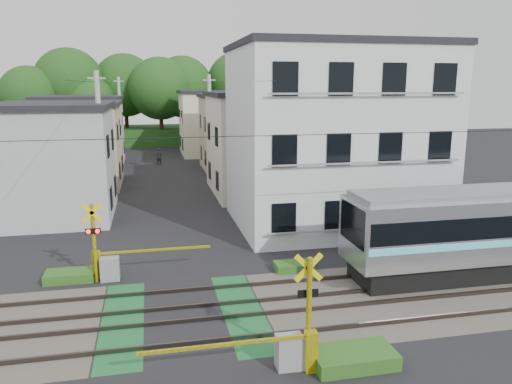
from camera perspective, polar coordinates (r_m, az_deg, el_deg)
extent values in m
plane|color=black|center=(16.64, -8.27, -13.83)|extent=(120.00, 120.00, 0.00)
cube|color=#47423A|center=(16.64, -8.27, -13.83)|extent=(120.00, 6.00, 0.00)
cube|color=black|center=(16.64, -8.27, -13.82)|extent=(5.20, 120.00, 0.00)
cube|color=#145126|center=(16.65, -15.01, -14.10)|extent=(1.30, 6.00, 0.00)
cube|color=#145126|center=(16.84, -1.63, -13.35)|extent=(1.30, 6.00, 0.00)
cube|color=#3F3833|center=(14.92, -7.75, -16.75)|extent=(120.00, 0.08, 0.14)
cube|color=#3F3833|center=(16.16, -8.15, -14.38)|extent=(120.00, 0.08, 0.14)
cube|color=#3F3833|center=(17.06, -8.40, -12.90)|extent=(120.00, 0.08, 0.14)
cube|color=#3F3833|center=(18.34, -8.70, -11.07)|extent=(120.00, 0.08, 0.14)
cube|color=black|center=(19.98, 17.30, -8.88)|extent=(2.19, 2.01, 0.55)
cube|color=black|center=(18.29, 11.09, -3.61)|extent=(0.10, 2.19, 1.42)
cylinder|color=yellow|center=(13.29, 6.05, -13.58)|extent=(0.14, 0.14, 3.00)
cube|color=yellow|center=(12.91, 6.03, -8.59)|extent=(0.77, 0.05, 0.77)
cube|color=yellow|center=(12.91, 6.03, -8.59)|extent=(0.77, 0.05, 0.77)
cube|color=black|center=(13.17, 5.96, -11.44)|extent=(0.55, 0.05, 0.20)
sphere|color=#FF0C07|center=(13.18, 5.21, -11.41)|extent=(0.16, 0.16, 0.16)
sphere|color=#FF0C07|center=(13.27, 6.55, -11.27)|extent=(0.16, 0.16, 0.16)
cube|color=gray|center=(13.65, 3.85, -17.79)|extent=(0.70, 0.50, 0.90)
cube|color=yellow|center=(13.52, 6.30, -17.66)|extent=(0.30, 0.30, 1.10)
cube|color=yellow|center=(12.84, -3.67, -17.03)|extent=(4.20, 0.08, 0.08)
cylinder|color=yellow|center=(19.55, -18.00, -5.59)|extent=(0.14, 0.14, 3.00)
cube|color=yellow|center=(19.13, -18.26, -2.25)|extent=(0.77, 0.05, 0.77)
cube|color=yellow|center=(19.13, -18.26, -2.25)|extent=(0.77, 0.05, 0.77)
cube|color=black|center=(19.31, -18.12, -4.27)|extent=(0.55, 0.05, 0.20)
sphere|color=#FF0C07|center=(19.27, -18.62, -4.33)|extent=(0.16, 0.16, 0.16)
sphere|color=#FF0C07|center=(19.24, -17.67, -4.30)|extent=(0.16, 0.16, 0.16)
cube|color=gray|center=(19.83, -16.35, -8.43)|extent=(0.70, 0.50, 0.90)
cube|color=yellow|center=(20.08, -17.75, -7.96)|extent=(0.30, 0.30, 1.10)
cube|color=yellow|center=(19.82, -11.32, -6.50)|extent=(4.20, 0.08, 0.08)
cube|color=silver|center=(26.32, 8.79, 5.99)|extent=(10.00, 8.00, 9.00)
cube|color=black|center=(26.24, 9.13, 16.14)|extent=(10.20, 8.16, 0.30)
cube|color=black|center=(21.95, 3.20, -3.07)|extent=(1.10, 0.06, 1.40)
cube|color=black|center=(22.70, 9.18, -2.70)|extent=(1.10, 0.06, 1.40)
cube|color=black|center=(23.69, 14.73, -2.33)|extent=(1.10, 0.06, 1.40)
cube|color=black|center=(24.87, 19.78, -1.97)|extent=(1.10, 0.06, 1.40)
cube|color=gray|center=(23.14, 12.23, -4.08)|extent=(9.00, 0.06, 0.08)
cube|color=black|center=(21.36, 3.30, 4.72)|extent=(1.10, 0.06, 1.40)
cube|color=black|center=(22.13, 9.45, 4.83)|extent=(1.10, 0.06, 1.40)
cube|color=black|center=(23.14, 15.12, 4.89)|extent=(1.10, 0.06, 1.40)
cube|color=black|center=(24.35, 20.28, 4.90)|extent=(1.10, 0.06, 1.40)
cube|color=gray|center=(22.50, 12.57, 3.28)|extent=(9.00, 0.06, 0.08)
cube|color=black|center=(21.19, 3.40, 12.79)|extent=(1.10, 0.06, 1.40)
cube|color=black|center=(21.96, 9.72, 12.61)|extent=(1.10, 0.06, 1.40)
cube|color=black|center=(22.98, 15.54, 12.32)|extent=(1.10, 0.06, 1.40)
cube|color=black|center=(24.20, 20.81, 11.95)|extent=(1.10, 0.06, 1.40)
cube|color=gray|center=(22.26, 12.93, 10.93)|extent=(9.00, 0.06, 0.08)
cube|color=#A7AAAC|center=(29.81, -22.95, 2.97)|extent=(7.00, 7.00, 6.00)
cube|color=black|center=(29.53, -23.46, 9.01)|extent=(7.35, 7.35, 0.30)
cube|color=black|center=(27.93, -16.20, -0.66)|extent=(0.06, 1.00, 1.20)
cube|color=black|center=(31.35, -15.78, 0.73)|extent=(0.06, 1.00, 1.20)
cube|color=black|center=(27.47, -16.54, 5.05)|extent=(0.06, 1.00, 1.20)
cube|color=black|center=(30.94, -16.08, 5.82)|extent=(0.06, 1.00, 1.20)
cube|color=beige|center=(34.06, 0.94, 5.39)|extent=(7.00, 8.00, 6.50)
cube|color=black|center=(33.83, 0.96, 11.12)|extent=(7.35, 8.40, 0.30)
cube|color=black|center=(31.79, -4.47, 1.31)|extent=(0.06, 1.00, 1.20)
cube|color=black|center=(35.69, -5.33, 2.49)|extent=(0.06, 1.00, 1.20)
cube|color=black|center=(31.38, -4.55, 6.34)|extent=(0.06, 1.00, 1.20)
cube|color=black|center=(35.34, -5.42, 6.97)|extent=(0.06, 1.00, 1.20)
cube|color=tan|center=(38.70, -21.26, 4.86)|extent=(8.00, 7.00, 5.80)
cube|color=black|center=(38.48, -21.61, 9.36)|extent=(8.40, 7.35, 0.30)
cube|color=black|center=(36.75, -15.28, 2.39)|extent=(0.06, 1.00, 1.20)
cube|color=black|center=(40.21, -15.03, 3.21)|extent=(0.06, 1.00, 1.20)
cube|color=black|center=(36.41, -15.52, 6.73)|extent=(0.06, 1.00, 1.20)
cube|color=black|center=(39.89, -15.25, 7.18)|extent=(0.06, 1.00, 1.20)
cube|color=tan|center=(43.90, -1.50, 6.71)|extent=(7.00, 7.00, 6.20)
cube|color=black|center=(43.71, -1.53, 10.95)|extent=(7.35, 7.35, 0.30)
cube|color=black|center=(41.88, -5.81, 3.91)|extent=(0.06, 1.00, 1.20)
cube|color=black|center=(45.32, -6.30, 4.52)|extent=(0.06, 1.00, 1.20)
cube|color=black|center=(41.57, -5.89, 7.73)|extent=(0.06, 1.00, 1.20)
cube|color=black|center=(45.04, -6.39, 8.05)|extent=(0.06, 1.00, 1.20)
cube|color=#A7AAAC|center=(48.51, -19.23, 6.44)|extent=(7.00, 8.00, 6.00)
cube|color=black|center=(48.34, -19.49, 10.15)|extent=(7.35, 8.40, 0.30)
cube|color=black|center=(46.40, -15.04, 4.35)|extent=(0.06, 1.00, 1.20)
cube|color=black|center=(50.37, -14.83, 4.95)|extent=(0.06, 1.00, 1.20)
cube|color=black|center=(46.13, -15.23, 7.80)|extent=(0.06, 1.00, 1.20)
cube|color=black|center=(50.11, -15.01, 8.13)|extent=(0.06, 1.00, 1.20)
cube|color=beige|center=(53.61, -4.23, 7.77)|extent=(8.00, 7.00, 6.40)
cube|color=black|center=(53.46, -4.29, 11.35)|extent=(8.40, 7.35, 0.30)
cube|color=black|center=(51.66, -8.38, 5.39)|extent=(0.06, 1.00, 1.20)
cube|color=black|center=(55.13, -8.63, 5.80)|extent=(0.06, 1.00, 1.20)
cube|color=black|center=(51.41, -8.48, 8.49)|extent=(0.06, 1.00, 1.20)
cube|color=black|center=(54.90, -8.72, 8.71)|extent=(0.06, 1.00, 1.20)
cube|color=#1F4918|center=(65.26, -11.37, 6.41)|extent=(40.00, 10.00, 2.00)
cylinder|color=#332114|center=(62.37, -24.18, 6.57)|extent=(0.50, 0.50, 4.69)
sphere|color=#1F4918|center=(62.19, -24.48, 10.01)|extent=(6.57, 6.57, 6.57)
cylinder|color=#332114|center=(63.86, -20.27, 7.47)|extent=(0.50, 0.50, 5.77)
sphere|color=#1F4918|center=(63.71, -20.58, 11.61)|extent=(8.07, 8.07, 8.07)
cylinder|color=#332114|center=(62.19, -18.33, 6.76)|extent=(0.50, 0.50, 4.17)
sphere|color=#1F4918|center=(62.00, -18.54, 9.83)|extent=(5.84, 5.84, 5.84)
cylinder|color=#332114|center=(65.59, -14.55, 7.84)|extent=(0.50, 0.50, 5.54)
sphere|color=#1F4918|center=(65.44, -14.76, 11.71)|extent=(7.76, 7.76, 7.76)
cylinder|color=#332114|center=(61.51, -10.76, 7.62)|extent=(0.50, 0.50, 5.26)
sphere|color=#1F4918|center=(61.33, -10.91, 11.54)|extent=(7.36, 7.36, 7.36)
cylinder|color=#332114|center=(63.93, -8.30, 7.93)|extent=(0.50, 0.50, 5.40)
sphere|color=#1F4918|center=(63.76, -8.42, 11.81)|extent=(7.56, 7.56, 7.56)
cylinder|color=#332114|center=(66.27, -4.93, 7.76)|extent=(0.50, 0.50, 4.48)
sphere|color=#1F4918|center=(66.10, -4.99, 10.86)|extent=(6.27, 6.27, 6.27)
cylinder|color=#332114|center=(65.18, -2.00, 8.27)|extent=(0.50, 0.50, 5.71)
sphere|color=#1F4918|center=(65.04, -2.03, 12.28)|extent=(8.00, 8.00, 8.00)
cylinder|color=#332114|center=(63.77, 1.20, 7.62)|extent=(0.50, 0.50, 4.47)
sphere|color=#1F4918|center=(63.59, 1.21, 10.84)|extent=(6.26, 6.26, 6.26)
cube|color=black|center=(17.61, 10.84, 6.54)|extent=(60.00, 0.02, 0.02)
cylinder|color=#A5A5A0|center=(28.26, -17.29, 4.98)|extent=(0.26, 0.26, 8.00)
cube|color=#A5A5A0|center=(28.08, -17.76, 12.29)|extent=(0.90, 0.08, 0.08)
cylinder|color=#A5A5A0|center=(37.36, -5.27, 7.09)|extent=(0.26, 0.26, 8.00)
cube|color=#A5A5A0|center=(37.22, -5.38, 12.62)|extent=(0.90, 0.08, 0.08)
cylinder|color=#A5A5A0|center=(49.13, -15.21, 7.93)|extent=(0.26, 0.26, 8.00)
cube|color=#A5A5A0|center=(49.02, -15.44, 12.12)|extent=(0.90, 0.08, 0.08)
cube|color=black|center=(38.54, -16.27, 11.89)|extent=(0.02, 42.00, 0.02)
cube|color=black|center=(38.71, -5.65, 12.30)|extent=(0.02, 42.00, 0.02)
imported|color=#31353D|center=(47.07, -11.07, 4.03)|extent=(0.66, 0.53, 1.59)
cube|color=#2D5E1E|center=(14.12, 11.07, -18.07)|extent=(2.20, 1.20, 0.40)
cube|color=#2D5E1E|center=(20.39, -20.50, -8.97)|extent=(1.80, 1.00, 0.36)
cube|color=#2D5E1E|center=(20.24, 4.31, -8.45)|extent=(1.50, 0.90, 0.30)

